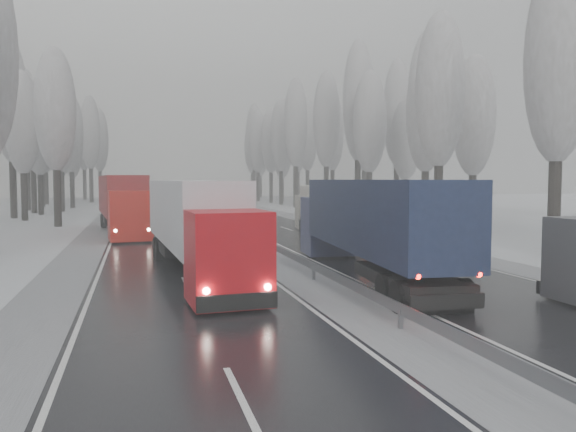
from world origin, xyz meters
name	(u,v)px	position (x,y,z in m)	size (l,w,h in m)	color
ground	(486,378)	(0.00, 0.00, 0.00)	(260.00, 260.00, 0.00)	silver
carriageway_right	(307,236)	(5.25, 30.00, 0.01)	(7.50, 200.00, 0.03)	black
carriageway_left	(165,239)	(-5.25, 30.00, 0.01)	(7.50, 200.00, 0.03)	black
median_slush	(238,237)	(0.00, 30.00, 0.02)	(3.00, 200.00, 0.04)	#9EA0A6
shoulder_right	(368,234)	(10.20, 30.00, 0.02)	(2.40, 200.00, 0.04)	#9EA0A6
shoulder_left	(90,241)	(-10.20, 30.00, 0.02)	(2.40, 200.00, 0.04)	#9EA0A6
median_guardrail	(238,229)	(0.00, 29.99, 0.60)	(0.12, 200.00, 0.76)	slate
tree_16	(559,60)	(15.04, 15.67, 10.67)	(3.60, 3.60, 16.53)	black
tree_18	(440,91)	(14.51, 27.03, 10.70)	(3.60, 3.60, 16.58)	black
tree_19	(474,117)	(20.02, 31.03, 9.42)	(3.60, 3.60, 14.57)	black
tree_20	(426,113)	(17.90, 35.17, 10.14)	(3.60, 3.60, 15.71)	black
tree_21	(427,99)	(20.12, 39.17, 12.00)	(3.60, 3.60, 18.62)	black
tree_22	(370,123)	(17.02, 45.60, 10.24)	(3.60, 3.60, 15.86)	black
tree_23	(406,140)	(23.31, 49.60, 8.77)	(3.60, 3.60, 13.55)	black
tree_24	(358,102)	(17.90, 51.02, 13.19)	(3.60, 3.60, 20.49)	black
tree_25	(397,114)	(24.81, 55.02, 12.52)	(3.60, 3.60, 19.44)	black
tree_26	(326,120)	(17.56, 61.27, 12.10)	(3.60, 3.60, 18.78)	black
tree_27	(364,130)	(24.72, 65.27, 11.36)	(3.60, 3.60, 17.62)	black
tree_28	(296,124)	(16.34, 71.95, 12.64)	(3.60, 3.60, 19.62)	black
tree_29	(333,133)	(23.71, 75.95, 11.67)	(3.60, 3.60, 18.11)	black
tree_30	(281,136)	(16.56, 81.70, 11.52)	(3.60, 3.60, 17.86)	black
tree_31	(308,136)	(22.48, 85.70, 11.97)	(3.60, 3.60, 18.58)	black
tree_32	(271,141)	(16.63, 89.21, 11.18)	(3.60, 3.60, 17.33)	black
tree_33	(282,153)	(19.77, 93.21, 9.26)	(3.60, 3.60, 14.33)	black
tree_34	(258,142)	(15.73, 96.32, 11.37)	(3.60, 3.60, 17.63)	black
tree_35	(298,142)	(24.94, 100.32, 11.77)	(3.60, 3.60, 18.25)	black
tree_36	(254,138)	(17.04, 106.16, 13.02)	(3.60, 3.60, 20.23)	black
tree_37	(282,151)	(24.02, 110.16, 10.56)	(3.60, 3.60, 16.37)	black
tree_38	(252,147)	(18.73, 116.73, 11.59)	(3.60, 3.60, 17.97)	black
tree_39	(260,153)	(21.55, 120.73, 10.45)	(3.60, 3.60, 16.19)	black
tree_62	(55,110)	(-13.94, 43.73, 10.36)	(3.60, 3.60, 16.04)	black
tree_64	(22,123)	(-18.26, 52.71, 9.96)	(3.60, 3.60, 15.42)	black
tree_65	(11,102)	(-20.05, 56.71, 12.55)	(3.60, 3.60, 19.48)	black
tree_66	(39,132)	(-18.16, 62.35, 9.84)	(3.60, 3.60, 15.23)	black
tree_67	(32,125)	(-19.54, 66.35, 11.03)	(3.60, 3.60, 17.09)	black
tree_68	(60,130)	(-16.58, 69.11, 10.75)	(3.60, 3.60, 16.65)	black
tree_69	(26,119)	(-21.42, 73.11, 12.46)	(3.60, 3.60, 19.35)	black
tree_70	(71,134)	(-16.33, 79.19, 11.03)	(3.60, 3.60, 17.09)	black
tree_71	(40,125)	(-21.09, 83.19, 12.63)	(3.60, 3.60, 19.61)	black
tree_72	(61,146)	(-18.93, 88.54, 9.76)	(3.60, 3.60, 15.11)	black
tree_73	(45,139)	(-21.82, 92.54, 11.11)	(3.60, 3.60, 17.22)	black
tree_74	(90,133)	(-15.07, 99.33, 12.67)	(3.60, 3.60, 19.68)	black
tree_75	(40,138)	(-24.20, 103.33, 11.99)	(3.60, 3.60, 18.60)	black
tree_76	(99,141)	(-14.05, 108.72, 11.95)	(3.60, 3.60, 18.55)	black
tree_77	(72,155)	(-19.66, 112.72, 9.26)	(3.60, 3.60, 14.32)	black
tree_78	(84,140)	(-17.56, 115.31, 12.59)	(3.60, 3.60, 19.55)	black
tree_79	(72,148)	(-20.33, 119.31, 11.01)	(3.60, 3.60, 17.07)	black
truck_blue_box	(367,220)	(2.48, 12.22, 2.46)	(3.97, 16.60, 4.22)	#1F244D
truck_cream_box	(326,208)	(6.05, 28.05, 2.20)	(4.29, 14.80, 3.76)	#AEAD9A
box_truck_distant	(207,196)	(5.03, 89.81, 1.30)	(3.00, 7.04, 2.55)	silver
truck_red_white	(195,220)	(-4.64, 14.75, 2.44)	(3.51, 16.40, 4.18)	#B60A12
truck_red_red	(122,200)	(-8.21, 35.62, 2.65)	(4.49, 17.83, 4.54)	red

